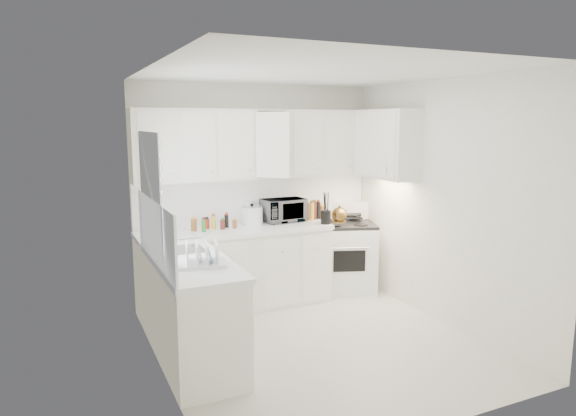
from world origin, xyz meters
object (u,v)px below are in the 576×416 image
microwave (283,208)px  utensil_crock (326,208)px  tea_kettle (339,214)px  dish_rack (201,252)px  rice_cooker (252,214)px  stove (345,248)px

microwave → utensil_crock: 0.54m
microwave → utensil_crock: bearing=-47.1°
tea_kettle → utensil_crock: size_ratio=0.60×
dish_rack → tea_kettle: bearing=42.0°
rice_cooker → dish_rack: bearing=-111.8°
microwave → rice_cooker: size_ratio=2.00×
rice_cooker → utensil_crock: 0.89m
tea_kettle → rice_cooker: size_ratio=0.93×
tea_kettle → dish_rack: 2.38m
microwave → dish_rack: (-1.44, -1.50, -0.06)m
stove → microwave: size_ratio=2.24×
microwave → rice_cooker: microwave is taller
rice_cooker → dish_rack: (-1.03, -1.47, -0.01)m
tea_kettle → utensil_crock: bearing=-174.2°
tea_kettle → microwave: bearing=146.0°
tea_kettle → rice_cooker: bearing=157.1°
stove → rice_cooker: rice_cooker is taller
tea_kettle → dish_rack: (-2.06, -1.19, 0.02)m
rice_cooker → dish_rack: rice_cooker is taller
tea_kettle → utensil_crock: 0.25m
utensil_crock → dish_rack: 2.17m
dish_rack → rice_cooker: bearing=67.1°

